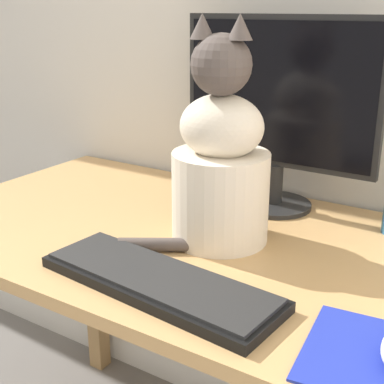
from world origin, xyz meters
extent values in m
cube|color=tan|center=(0.00, 0.00, 0.71)|extent=(1.38, 0.66, 0.02)
cube|color=olive|center=(-0.65, 0.29, 0.35)|extent=(0.05, 0.05, 0.70)
cylinder|color=black|center=(-0.02, 0.23, 0.73)|extent=(0.17, 0.17, 0.01)
cylinder|color=black|center=(-0.02, 0.23, 0.78)|extent=(0.04, 0.04, 0.09)
cube|color=black|center=(-0.02, 0.23, 0.98)|extent=(0.44, 0.02, 0.32)
cube|color=black|center=(-0.02, 0.22, 0.98)|extent=(0.42, 0.00, 0.30)
cube|color=black|center=(-0.03, -0.21, 0.73)|extent=(0.43, 0.18, 0.02)
cube|color=black|center=(-0.03, -0.21, 0.74)|extent=(0.41, 0.16, 0.01)
cylinder|color=beige|center=(-0.04, 0.01, 0.81)|extent=(0.22, 0.22, 0.18)
ellipsoid|color=beige|center=(-0.04, 0.01, 0.95)|extent=(0.18, 0.16, 0.12)
sphere|color=#4C423D|center=(-0.03, 0.00, 1.06)|extent=(0.13, 0.13, 0.11)
cone|color=#4C423D|center=(-0.07, -0.01, 1.12)|extent=(0.05, 0.05, 0.04)
cone|color=#4C423D|center=(0.00, 0.00, 1.12)|extent=(0.05, 0.05, 0.04)
cylinder|color=#4C423D|center=(-0.07, -0.08, 0.74)|extent=(0.22, 0.15, 0.03)
camera|label=1|loc=(0.43, -0.83, 1.16)|focal=50.00mm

